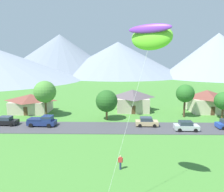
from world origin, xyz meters
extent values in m
cube|color=#424247|center=(0.00, 29.07, 0.04)|extent=(160.00, 6.81, 0.08)
cone|color=slate|center=(-47.71, 178.30, 18.03)|extent=(105.44, 105.44, 36.07)
cone|color=gray|center=(78.43, 149.29, 16.54)|extent=(82.01, 82.01, 33.09)
cone|color=gray|center=(4.22, 171.94, 14.45)|extent=(110.01, 110.01, 28.91)
cube|color=beige|center=(24.45, 41.99, 1.72)|extent=(7.84, 7.28, 3.44)
pyramid|color=brown|center=(24.45, 41.99, 4.39)|extent=(8.46, 7.86, 1.89)
cube|color=brown|center=(24.45, 38.33, 1.00)|extent=(0.90, 0.06, 2.00)
cube|color=beige|center=(-18.11, 40.61, 1.43)|extent=(8.57, 6.49, 2.86)
pyramid|color=brown|center=(-18.11, 40.61, 3.65)|extent=(9.25, 7.01, 1.57)
cube|color=brown|center=(-18.11, 37.35, 1.00)|extent=(0.90, 0.06, 2.00)
cube|color=beige|center=(6.48, 42.94, 1.70)|extent=(7.59, 7.57, 3.39)
pyramid|color=#564C51|center=(6.48, 42.94, 4.32)|extent=(8.20, 8.17, 1.87)
cube|color=brown|center=(6.48, 39.14, 1.00)|extent=(0.90, 0.06, 2.00)
cylinder|color=#4C3823|center=(17.45, 36.94, 1.91)|extent=(0.44, 0.44, 3.83)
sphere|color=#286623|center=(17.45, 36.94, 5.30)|extent=(3.92, 3.92, 3.92)
cylinder|color=brown|center=(25.07, 35.44, 1.28)|extent=(0.44, 0.44, 2.57)
sphere|color=#286623|center=(25.07, 35.44, 3.98)|extent=(3.76, 3.76, 3.76)
cylinder|color=#4C3823|center=(-13.14, 36.54, 1.92)|extent=(0.44, 0.44, 3.83)
sphere|color=#4C8938|center=(-13.14, 36.54, 5.63)|extent=(4.79, 4.79, 4.79)
cylinder|color=brown|center=(0.42, 34.55, 1.14)|extent=(0.44, 0.44, 2.28)
sphere|color=#23561E|center=(0.42, 34.55, 4.01)|extent=(4.59, 4.59, 4.59)
cylinder|color=black|center=(21.50, 29.90, 0.40)|extent=(0.65, 0.27, 0.64)
cylinder|color=black|center=(21.58, 28.06, 0.40)|extent=(0.65, 0.27, 0.64)
cube|color=#B7BCC1|center=(14.82, 27.75, 0.68)|extent=(4.26, 1.95, 0.80)
cube|color=#2D3847|center=(14.67, 27.76, 1.42)|extent=(2.26, 1.66, 0.68)
cylinder|color=black|center=(16.20, 28.62, 0.40)|extent=(0.65, 0.26, 0.64)
cylinder|color=black|center=(16.14, 26.79, 0.40)|extent=(0.65, 0.26, 0.64)
cylinder|color=black|center=(13.50, 28.72, 0.40)|extent=(0.65, 0.26, 0.64)
cylinder|color=black|center=(13.44, 26.88, 0.40)|extent=(0.65, 0.26, 0.64)
cube|color=tan|center=(8.19, 30.13, 0.68)|extent=(4.25, 1.91, 0.80)
cube|color=#2D3847|center=(8.04, 30.13, 1.42)|extent=(2.24, 1.64, 0.68)
cylinder|color=black|center=(9.56, 31.01, 0.40)|extent=(0.65, 0.26, 0.64)
cylinder|color=black|center=(9.52, 29.17, 0.40)|extent=(0.65, 0.26, 0.64)
cylinder|color=black|center=(6.87, 31.08, 0.40)|extent=(0.65, 0.26, 0.64)
cylinder|color=black|center=(6.82, 29.24, 0.40)|extent=(0.65, 0.26, 0.64)
cube|color=black|center=(-18.65, 30.25, 0.68)|extent=(4.28, 2.00, 0.80)
cube|color=#2D3847|center=(-18.80, 30.26, 1.42)|extent=(2.27, 1.69, 0.68)
cylinder|color=black|center=(-17.26, 31.11, 0.40)|extent=(0.65, 0.27, 0.64)
cylinder|color=black|center=(-17.35, 29.27, 0.40)|extent=(0.65, 0.27, 0.64)
cylinder|color=black|center=(-19.96, 31.24, 0.40)|extent=(0.65, 0.27, 0.64)
cube|color=navy|center=(-11.64, 29.79, 0.75)|extent=(5.29, 2.24, 0.84)
cube|color=navy|center=(-10.54, 29.74, 1.62)|extent=(1.98, 1.93, 0.90)
cube|color=#2D3847|center=(-10.54, 29.74, 1.89)|extent=(1.70, 1.95, 0.28)
cube|color=navy|center=(-12.79, 29.85, 1.35)|extent=(2.79, 2.08, 0.36)
cylinder|color=black|center=(-9.89, 30.74, 0.46)|extent=(0.77, 0.31, 0.76)
cylinder|color=black|center=(-9.99, 28.70, 0.46)|extent=(0.77, 0.31, 0.76)
cylinder|color=black|center=(-13.29, 30.89, 0.46)|extent=(0.77, 0.31, 0.76)
cylinder|color=black|center=(-13.39, 28.85, 0.46)|extent=(0.77, 0.31, 0.76)
ellipsoid|color=#72D133|center=(5.18, 10.07, 14.03)|extent=(3.77, 3.04, 2.27)
ellipsoid|color=purple|center=(4.93, 9.63, 14.66)|extent=(3.31, 2.17, 0.78)
cylinder|color=silver|center=(3.44, 8.90, 7.79)|extent=(3.51, 2.35, 12.49)
cylinder|color=navy|center=(2.87, 14.47, 0.44)|extent=(0.24, 0.24, 0.88)
cube|color=red|center=(2.87, 14.47, 1.17)|extent=(0.36, 0.22, 0.58)
sphere|color=tan|center=(2.87, 14.47, 1.57)|extent=(0.21, 0.21, 0.21)
cylinder|color=red|center=(2.65, 14.47, 1.12)|extent=(0.12, 0.18, 0.59)
cylinder|color=red|center=(3.09, 14.47, 1.12)|extent=(0.12, 0.18, 0.59)
camera|label=1|loc=(2.31, -6.88, 12.10)|focal=32.49mm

